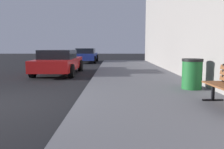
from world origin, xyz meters
TOP-DOWN VIEW (x-y plane):
  - sidewalk at (4.00, 0.00)m, footprint 4.00×32.00m
  - trash_bin at (5.29, 1.47)m, footprint 0.62×0.62m
  - car_red at (0.05, 6.39)m, footprint 2.02×4.55m
  - car_blue at (0.42, 15.21)m, footprint 1.98×4.30m

SIDE VIEW (x-z plane):
  - sidewalk at x=4.00m, z-range 0.00..0.15m
  - trash_bin at x=5.29m, z-range 0.15..1.08m
  - car_blue at x=0.42m, z-range 0.01..1.28m
  - car_red at x=0.05m, z-range 0.01..1.28m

